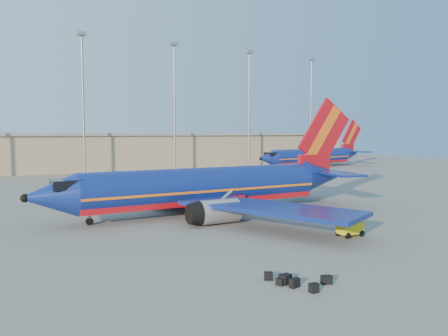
{
  "coord_description": "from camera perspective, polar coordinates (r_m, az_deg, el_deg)",
  "views": [
    {
      "loc": [
        -24.73,
        -45.16,
        8.61
      ],
      "look_at": [
        3.62,
        3.99,
        4.0
      ],
      "focal_mm": 35.0,
      "sensor_mm": 36.0,
      "label": 1
    }
  ],
  "objects": [
    {
      "name": "ground",
      "position": [
        52.21,
        -1.26,
        -4.85
      ],
      "size": [
        220.0,
        220.0,
        0.0
      ],
      "primitive_type": "plane",
      "color": "slate",
      "rests_on": "ground"
    },
    {
      "name": "terminal_building",
      "position": [
        108.94,
        -11.37,
        2.29
      ],
      "size": [
        122.0,
        16.0,
        8.5
      ],
      "color": "#9C8C6C",
      "rests_on": "ground"
    },
    {
      "name": "light_mast_row",
      "position": [
        96.31,
        -12.04,
        9.87
      ],
      "size": [
        101.6,
        1.6,
        28.65
      ],
      "color": "gray",
      "rests_on": "ground"
    },
    {
      "name": "aircraft_main",
      "position": [
        46.72,
        -1.6,
        -2.55
      ],
      "size": [
        38.1,
        36.67,
        12.91
      ],
      "rotation": [
        0.0,
        0.0,
        -0.02
      ],
      "color": "navy",
      "rests_on": "ground"
    },
    {
      "name": "aircraft_second",
      "position": [
        110.41,
        11.61,
        1.53
      ],
      "size": [
        35.92,
        13.93,
        12.17
      ],
      "rotation": [
        0.0,
        0.0,
        0.11
      ],
      "color": "navy",
      "rests_on": "ground"
    },
    {
      "name": "baggage_tug",
      "position": [
        38.04,
        16.14,
        -7.41
      ],
      "size": [
        2.09,
        1.27,
        1.5
      ],
      "rotation": [
        0.0,
        0.0,
        -0.01
      ],
      "color": "yellow",
      "rests_on": "ground"
    },
    {
      "name": "luggage_pile",
      "position": [
        25.85,
        9.01,
        -14.3
      ],
      "size": [
        3.13,
        3.35,
        0.52
      ],
      "color": "black",
      "rests_on": "ground"
    }
  ]
}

